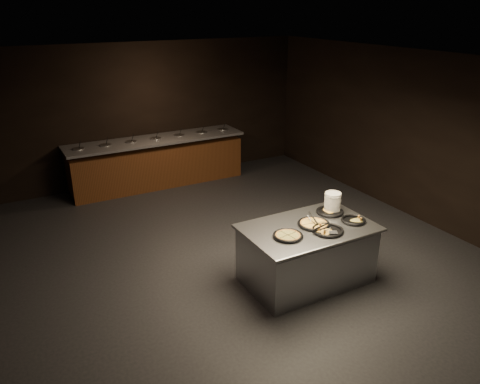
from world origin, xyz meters
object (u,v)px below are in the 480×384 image
Objects in this scene: plate_stack at (333,202)px; serving_counter at (307,255)px; pan_cheese_whole at (314,224)px; pan_veggie_whole at (288,236)px.

serving_counter is at bearing -156.46° from plate_stack.
serving_counter is 6.65× the size of plate_stack.
pan_cheese_whole is (-0.53, -0.27, -0.11)m from plate_stack.
pan_veggie_whole reaches higher than serving_counter.
plate_stack is 0.61m from pan_cheese_whole.
pan_veggie_whole is at bearing -163.54° from serving_counter.
serving_counter is at bearing 16.51° from pan_veggie_whole.
plate_stack is (0.62, 0.27, 0.56)m from serving_counter.
plate_stack is 1.11m from pan_veggie_whole.
pan_veggie_whole is at bearing -159.19° from plate_stack.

